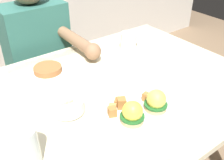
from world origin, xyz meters
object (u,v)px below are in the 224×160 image
dining_table (115,107)px  fruit_bowl (68,106)px  coffee_mug (129,41)px  side_plate (48,71)px  eggs_benedict_plate (142,111)px  diner_person (41,57)px  water_glass_near (26,149)px

dining_table → fruit_bowl: bearing=-172.5°
coffee_mug → side_plate: bearing=176.6°
eggs_benedict_plate → diner_person: diner_person is taller
fruit_bowl → side_plate: 0.30m
fruit_bowl → diner_person: diner_person is taller
fruit_bowl → diner_person: (0.16, 0.63, -0.12)m
coffee_mug → diner_person: (-0.34, 0.36, -0.14)m
eggs_benedict_plate → side_plate: size_ratio=1.35×
fruit_bowl → diner_person: size_ratio=0.11×
coffee_mug → water_glass_near: size_ratio=0.86×
side_plate → dining_table: bearing=-56.5°
side_plate → diner_person: diner_person is taller
diner_person → coffee_mug: bearing=-46.9°
dining_table → fruit_bowl: size_ratio=10.00×
water_glass_near → eggs_benedict_plate: bearing=-5.7°
dining_table → eggs_benedict_plate: (-0.04, -0.21, 0.13)m
coffee_mug → side_plate: 0.45m
dining_table → fruit_bowl: (-0.23, -0.03, 0.14)m
coffee_mug → eggs_benedict_plate: bearing=-124.6°
fruit_bowl → water_glass_near: (-0.20, -0.14, 0.03)m
eggs_benedict_plate → water_glass_near: bearing=174.3°
coffee_mug → water_glass_near: water_glass_near is taller
eggs_benedict_plate → diner_person: size_ratio=0.24×
eggs_benedict_plate → diner_person: 0.82m
eggs_benedict_plate → water_glass_near: (-0.40, 0.04, 0.03)m
eggs_benedict_plate → side_plate: 0.49m
fruit_bowl → side_plate: bearing=78.5°
fruit_bowl → water_glass_near: size_ratio=0.92×
dining_table → water_glass_near: 0.50m
coffee_mug → side_plate: coffee_mug is taller
dining_table → eggs_benedict_plate: bearing=-100.3°
dining_table → water_glass_near: size_ratio=9.20×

